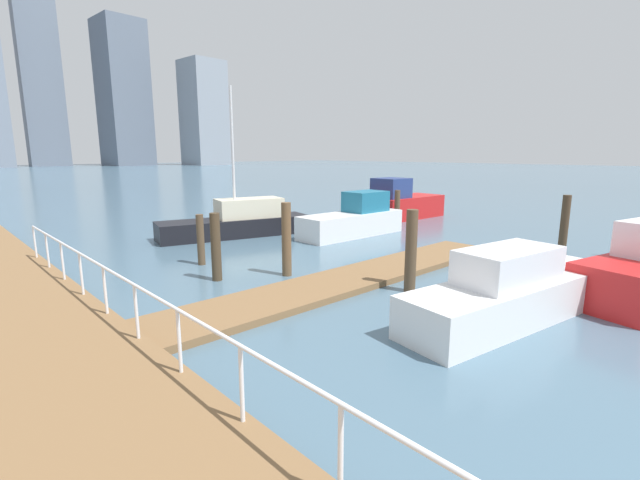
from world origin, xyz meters
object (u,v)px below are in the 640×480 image
object	(u,v)px
moored_boat_0	(239,222)
moored_boat_3	(354,220)
moored_boat_1	(400,204)
moored_boat_2	(515,292)

from	to	relation	value
moored_boat_0	moored_boat_3	xyz separation A→B (m)	(4.08, -3.53, 0.07)
moored_boat_1	moored_boat_3	size ratio (longest dim) A/B	1.05
moored_boat_0	moored_boat_2	size ratio (longest dim) A/B	1.06
moored_boat_1	moored_boat_2	world-z (taller)	moored_boat_1
moored_boat_2	moored_boat_3	world-z (taller)	moored_boat_3
moored_boat_3	moored_boat_0	bearing A→B (deg)	139.12
moored_boat_1	moored_boat_2	xyz separation A→B (m)	(-10.97, -11.67, -0.21)
moored_boat_2	moored_boat_3	xyz separation A→B (m)	(5.09, 9.85, 0.09)
moored_boat_2	moored_boat_0	bearing A→B (deg)	85.68
moored_boat_1	moored_boat_2	distance (m)	16.02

